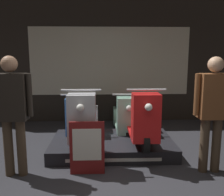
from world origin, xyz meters
The scene contains 10 objects.
ground_plane centered at (0.00, 0.00, 0.00)m, with size 30.00×30.00×0.00m, color #2D2D33.
shop_wall_back centered at (0.00, 3.48, 1.60)m, with size 7.32×0.09×3.20m.
display_platform centered at (-0.03, 1.33, 0.11)m, with size 2.14×1.27×0.22m.
scooter_display_left centered at (-0.51, 1.27, 0.61)m, with size 0.59×1.73×1.00m.
scooter_display_right centered at (0.46, 1.27, 0.61)m, with size 0.59×1.73×1.00m.
scooter_backrow_0 centered at (-0.68, 2.22, 0.39)m, with size 0.59×1.73×1.00m.
scooter_backrow_1 centered at (0.28, 2.22, 0.39)m, with size 0.59×1.73×1.00m.
person_left_browsing centered at (-1.45, 0.47, 1.00)m, with size 0.57×0.23×1.70m.
person_right_browsing centered at (1.38, 0.47, 0.99)m, with size 0.56×0.22×1.69m.
price_sign_board centered at (-0.42, 0.46, 0.40)m, with size 0.50×0.04×0.78m.
Camera 1 is at (-0.20, -2.95, 1.71)m, focal length 40.00 mm.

